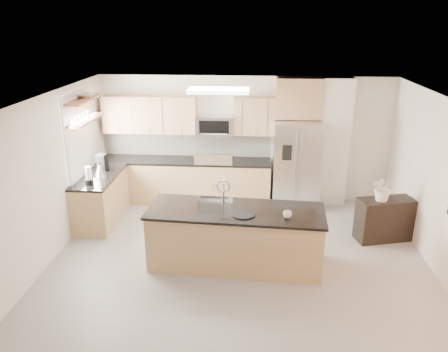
# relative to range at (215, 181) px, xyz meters

# --- Properties ---
(floor) EXTENTS (6.50, 6.50, 0.00)m
(floor) POSITION_rel_range_xyz_m (0.60, -2.92, -0.47)
(floor) COLOR gray
(floor) RESTS_ON ground
(ceiling) EXTENTS (6.00, 6.50, 0.02)m
(ceiling) POSITION_rel_range_xyz_m (0.60, -2.92, 2.13)
(ceiling) COLOR white
(ceiling) RESTS_ON wall_back
(wall_back) EXTENTS (6.00, 0.02, 2.60)m
(wall_back) POSITION_rel_range_xyz_m (0.60, 0.33, 0.83)
(wall_back) COLOR silver
(wall_back) RESTS_ON floor
(wall_left) EXTENTS (0.02, 6.50, 2.60)m
(wall_left) POSITION_rel_range_xyz_m (-2.40, -2.92, 0.83)
(wall_left) COLOR silver
(wall_left) RESTS_ON floor
(back_counter) EXTENTS (3.55, 0.66, 1.44)m
(back_counter) POSITION_rel_range_xyz_m (-0.63, 0.01, -0.00)
(back_counter) COLOR tan
(back_counter) RESTS_ON floor
(left_counter) EXTENTS (0.66, 1.50, 0.92)m
(left_counter) POSITION_rel_range_xyz_m (-2.07, -1.07, -0.01)
(left_counter) COLOR tan
(left_counter) RESTS_ON floor
(range) EXTENTS (0.76, 0.64, 1.14)m
(range) POSITION_rel_range_xyz_m (0.00, 0.00, 0.00)
(range) COLOR black
(range) RESTS_ON floor
(upper_cabinets) EXTENTS (3.50, 0.33, 0.75)m
(upper_cabinets) POSITION_rel_range_xyz_m (-0.70, 0.16, 1.35)
(upper_cabinets) COLOR tan
(upper_cabinets) RESTS_ON wall_back
(microwave) EXTENTS (0.76, 0.40, 0.40)m
(microwave) POSITION_rel_range_xyz_m (0.00, 0.12, 1.16)
(microwave) COLOR silver
(microwave) RESTS_ON upper_cabinets
(refrigerator) EXTENTS (0.92, 0.78, 1.78)m
(refrigerator) POSITION_rel_range_xyz_m (1.66, -0.05, 0.42)
(refrigerator) COLOR silver
(refrigerator) RESTS_ON floor
(partition_column) EXTENTS (0.60, 0.30, 2.60)m
(partition_column) POSITION_rel_range_xyz_m (2.42, 0.18, 0.83)
(partition_column) COLOR white
(partition_column) RESTS_ON floor
(window) EXTENTS (0.04, 1.15, 1.65)m
(window) POSITION_rel_range_xyz_m (-2.38, -1.07, 1.18)
(window) COLOR white
(window) RESTS_ON wall_left
(shelf_lower) EXTENTS (0.30, 1.20, 0.04)m
(shelf_lower) POSITION_rel_range_xyz_m (-2.25, -0.97, 1.48)
(shelf_lower) COLOR brown
(shelf_lower) RESTS_ON wall_left
(shelf_upper) EXTENTS (0.30, 1.20, 0.04)m
(shelf_upper) POSITION_rel_range_xyz_m (-2.25, -0.97, 1.85)
(shelf_upper) COLOR brown
(shelf_upper) RESTS_ON wall_left
(ceiling_fixture) EXTENTS (1.00, 0.50, 0.06)m
(ceiling_fixture) POSITION_rel_range_xyz_m (0.20, -1.32, 2.09)
(ceiling_fixture) COLOR white
(ceiling_fixture) RESTS_ON ceiling
(island) EXTENTS (2.75, 1.14, 1.36)m
(island) POSITION_rel_range_xyz_m (0.55, -2.45, -0.00)
(island) COLOR tan
(island) RESTS_ON floor
(credenza) EXTENTS (1.01, 0.62, 0.75)m
(credenza) POSITION_rel_range_xyz_m (3.10, -1.45, -0.10)
(credenza) COLOR black
(credenza) RESTS_ON floor
(cup) EXTENTS (0.17, 0.17, 0.10)m
(cup) POSITION_rel_range_xyz_m (1.31, -2.68, 0.51)
(cup) COLOR white
(cup) RESTS_ON island
(platter) EXTENTS (0.47, 0.47, 0.02)m
(platter) POSITION_rel_range_xyz_m (0.67, -2.63, 0.47)
(platter) COLOR black
(platter) RESTS_ON island
(blender) EXTENTS (0.14, 0.14, 0.33)m
(blender) POSITION_rel_range_xyz_m (-2.07, -1.52, 0.59)
(blender) COLOR black
(blender) RESTS_ON left_counter
(kettle) EXTENTS (0.22, 0.22, 0.28)m
(kettle) POSITION_rel_range_xyz_m (-2.02, -1.11, 0.57)
(kettle) COLOR silver
(kettle) RESTS_ON left_counter
(coffee_maker) EXTENTS (0.18, 0.22, 0.32)m
(coffee_maker) POSITION_rel_range_xyz_m (-2.09, -0.76, 0.60)
(coffee_maker) COLOR black
(coffee_maker) RESTS_ON left_counter
(bowl) EXTENTS (0.52, 0.52, 0.10)m
(bowl) POSITION_rel_range_xyz_m (-2.25, -0.87, 1.91)
(bowl) COLOR silver
(bowl) RESTS_ON shelf_upper
(flower_vase) EXTENTS (0.64, 0.56, 0.68)m
(flower_vase) POSITION_rel_range_xyz_m (3.01, -1.50, 0.62)
(flower_vase) COLOR white
(flower_vase) RESTS_ON credenza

